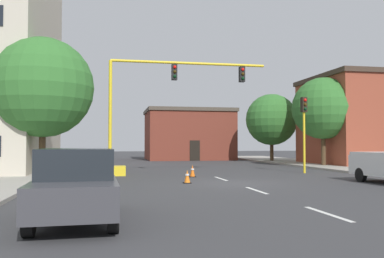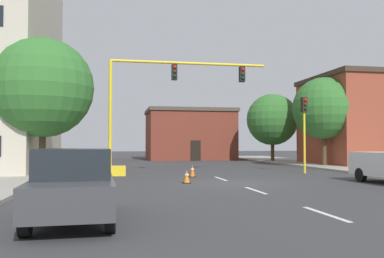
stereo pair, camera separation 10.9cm
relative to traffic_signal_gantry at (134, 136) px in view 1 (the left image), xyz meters
name	(u,v)px [view 1 (the left image)]	position (x,y,z in m)	size (l,w,h in m)	color
ground_plane	(234,183)	(4.40, -5.74, -2.32)	(160.00, 160.00, 0.00)	#38383A
sidewalk_left	(8,173)	(-7.47, 2.26, -2.25)	(6.00, 56.00, 0.14)	#9E998E
sidewalk_right	(361,169)	(16.28, 2.26, -2.25)	(6.00, 56.00, 0.14)	#9E998E
lane_stripe_seg_1	(327,214)	(4.40, -14.24, -2.32)	(0.16, 2.40, 0.01)	silver
lane_stripe_seg_2	(256,190)	(4.40, -8.74, -2.32)	(0.16, 2.40, 0.01)	silver
lane_stripe_seg_3	(221,179)	(4.40, -3.24, -2.32)	(0.16, 2.40, 0.01)	silver
building_brick_center	(188,134)	(7.40, 22.91, 0.61)	(9.96, 8.19, 5.83)	brown
building_row_right	(372,121)	(21.10, 7.99, 1.55)	(10.57, 8.97, 7.73)	brown
traffic_signal_gantry	(134,136)	(0.00, 0.00, 0.00)	(10.36, 1.20, 6.83)	yellow
traffic_light_pole_right	(304,117)	(10.64, -0.29, 1.21)	(0.32, 0.47, 4.80)	yellow
tree_right_mid	(323,108)	(15.37, 5.97, 2.37)	(4.97, 4.97, 7.19)	#4C3823
tree_left_near	(43,88)	(-5.07, -0.51, 2.65)	(5.56, 5.56, 7.76)	#4C3823
tree_right_far	(272,120)	(14.59, 14.98, 1.98)	(5.22, 5.22, 6.91)	#4C3823
sedan_dark_gray_near_left	(76,184)	(-2.05, -14.04, -1.43)	(2.01, 4.56, 1.74)	#3D3D42
traffic_cone_roadside_a	(187,177)	(2.21, -5.39, -2.01)	(0.36, 0.36, 0.63)	black
traffic_cone_roadside_b	(192,171)	(3.13, -1.92, -1.99)	(0.36, 0.36, 0.68)	black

